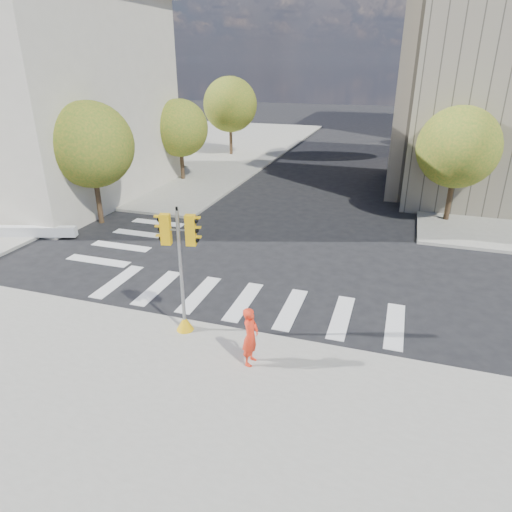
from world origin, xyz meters
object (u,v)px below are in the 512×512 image
(lamp_near, at_px, (464,127))
(traffic_signal, at_px, (182,281))
(lamp_far, at_px, (449,106))
(planter_wall, at_px, (16,231))
(photographer, at_px, (250,336))

(lamp_near, relative_size, traffic_signal, 1.95)
(lamp_far, relative_size, planter_wall, 1.35)
(lamp_far, bearing_deg, lamp_near, -90.00)
(lamp_near, distance_m, planter_wall, 25.27)
(photographer, bearing_deg, lamp_near, -15.29)
(traffic_signal, bearing_deg, lamp_near, 51.77)
(photographer, bearing_deg, lamp_far, -7.79)
(lamp_near, height_order, lamp_far, same)
(traffic_signal, distance_m, photographer, 2.91)
(lamp_near, xyz_separation_m, lamp_far, (0.00, 14.00, 0.00))
(planter_wall, bearing_deg, lamp_far, 35.36)
(traffic_signal, xyz_separation_m, photographer, (2.59, -1.01, -0.86))
(traffic_signal, height_order, planter_wall, traffic_signal)
(lamp_far, height_order, traffic_signal, lamp_far)
(lamp_near, relative_size, lamp_far, 1.00)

